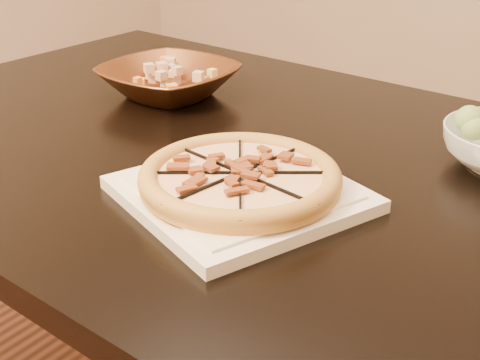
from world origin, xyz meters
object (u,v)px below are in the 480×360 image
(plate, at_px, (240,193))
(bronze_bowl, at_px, (169,81))
(dining_table, at_px, (233,196))
(pizza, at_px, (240,177))

(plate, distance_m, bronze_bowl, 0.47)
(dining_table, distance_m, plate, 0.23)
(plate, relative_size, bronze_bowl, 1.46)
(pizza, relative_size, bronze_bowl, 1.10)
(dining_table, xyz_separation_m, plate, (0.13, -0.16, 0.11))
(bronze_bowl, bearing_deg, pizza, -36.84)
(plate, distance_m, pizza, 0.02)
(plate, bearing_deg, bronze_bowl, 143.15)
(pizza, bearing_deg, plate, -70.39)
(pizza, distance_m, bronze_bowl, 0.47)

